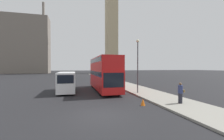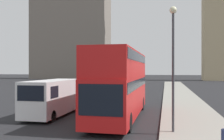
{
  "view_description": "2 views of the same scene",
  "coord_description": "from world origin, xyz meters",
  "px_view_note": "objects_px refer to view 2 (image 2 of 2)",
  "views": [
    {
      "loc": [
        -1.6,
        -9.5,
        3.1
      ],
      "look_at": [
        3.36,
        9.78,
        2.77
      ],
      "focal_mm": 24.0,
      "sensor_mm": 36.0,
      "label": 1
    },
    {
      "loc": [
        5.3,
        -6.08,
        3.23
      ],
      "look_at": [
        -0.05,
        18.65,
        3.2
      ],
      "focal_mm": 40.0,
      "sensor_mm": 36.0,
      "label": 2
    }
  ],
  "objects_px": {
    "red_double_decker_bus": "(120,81)",
    "parked_sedan": "(104,87)",
    "street_lamp": "(173,50)",
    "white_van": "(53,97)"
  },
  "relations": [
    {
      "from": "parked_sedan",
      "to": "white_van",
      "type": "bearing_deg",
      "value": -86.87
    },
    {
      "from": "street_lamp",
      "to": "white_van",
      "type": "bearing_deg",
      "value": 157.06
    },
    {
      "from": "red_double_decker_bus",
      "to": "parked_sedan",
      "type": "height_order",
      "value": "red_double_decker_bus"
    },
    {
      "from": "white_van",
      "to": "street_lamp",
      "type": "height_order",
      "value": "street_lamp"
    },
    {
      "from": "street_lamp",
      "to": "parked_sedan",
      "type": "relative_size",
      "value": 1.33
    },
    {
      "from": "white_van",
      "to": "parked_sedan",
      "type": "distance_m",
      "value": 19.08
    },
    {
      "from": "white_van",
      "to": "parked_sedan",
      "type": "xyz_separation_m",
      "value": [
        -1.04,
        19.05,
        -0.63
      ]
    },
    {
      "from": "parked_sedan",
      "to": "street_lamp",
      "type": "bearing_deg",
      "value": -67.87
    },
    {
      "from": "red_double_decker_bus",
      "to": "parked_sedan",
      "type": "xyz_separation_m",
      "value": [
        -5.82,
        18.82,
        -1.76
      ]
    },
    {
      "from": "red_double_decker_bus",
      "to": "street_lamp",
      "type": "distance_m",
      "value": 5.22
    }
  ]
}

